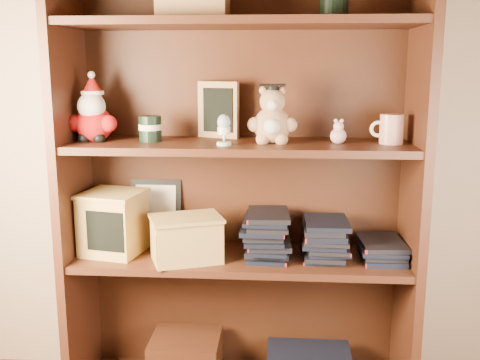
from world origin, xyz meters
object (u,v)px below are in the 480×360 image
object	(u,v)px
bookcase	(240,189)
grad_teddy_bear	(272,120)
treats_box	(113,222)
teacher_mug	(391,129)

from	to	relation	value
bookcase	grad_teddy_bear	xyz separation A→B (m)	(0.11, -0.06, 0.25)
grad_teddy_bear	treats_box	distance (m)	0.66
treats_box	teacher_mug	bearing A→B (deg)	0.06
bookcase	treats_box	size ratio (longest dim) A/B	6.75
teacher_mug	bookcase	bearing A→B (deg)	174.22
bookcase	treats_box	distance (m)	0.46
teacher_mug	treats_box	distance (m)	1.00
grad_teddy_bear	teacher_mug	xyz separation A→B (m)	(0.39, 0.01, -0.03)
grad_teddy_bear	teacher_mug	size ratio (longest dim) A/B	1.82
bookcase	grad_teddy_bear	distance (m)	0.28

